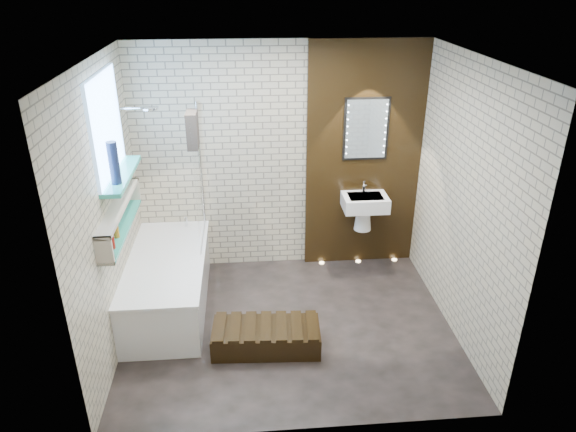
{
  "coord_description": "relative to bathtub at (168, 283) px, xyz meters",
  "views": [
    {
      "loc": [
        -0.38,
        -4.28,
        3.26
      ],
      "look_at": [
        0.0,
        0.15,
        1.15
      ],
      "focal_mm": 32.89,
      "sensor_mm": 36.0,
      "label": 1
    }
  ],
  "objects": [
    {
      "name": "ground",
      "position": [
        1.22,
        -0.45,
        -0.29
      ],
      "size": [
        3.2,
        3.2,
        0.0
      ],
      "primitive_type": "plane",
      "color": "black",
      "rests_on": "ground"
    },
    {
      "name": "room_shell",
      "position": [
        1.22,
        -0.45,
        1.01
      ],
      "size": [
        3.24,
        3.2,
        2.6
      ],
      "color": "#BAB094",
      "rests_on": "ground"
    },
    {
      "name": "walnut_panel",
      "position": [
        2.17,
        0.82,
        1.01
      ],
      "size": [
        1.3,
        0.06,
        2.6
      ],
      "primitive_type": "cube",
      "color": "black",
      "rests_on": "ground"
    },
    {
      "name": "clerestory_window",
      "position": [
        -0.34,
        -0.1,
        1.61
      ],
      "size": [
        0.18,
        1.0,
        0.94
      ],
      "color": "#7FADE0",
      "rests_on": "room_shell"
    },
    {
      "name": "display_niche",
      "position": [
        -0.31,
        -0.3,
        0.91
      ],
      "size": [
        0.14,
        1.3,
        0.26
      ],
      "color": "teal",
      "rests_on": "room_shell"
    },
    {
      "name": "bathtub",
      "position": [
        0.0,
        0.0,
        0.0
      ],
      "size": [
        0.79,
        1.74,
        0.7
      ],
      "color": "white",
      "rests_on": "ground"
    },
    {
      "name": "bath_screen",
      "position": [
        0.35,
        0.44,
        0.99
      ],
      "size": [
        0.01,
        0.78,
        1.4
      ],
      "primitive_type": "cube",
      "color": "white",
      "rests_on": "bathtub"
    },
    {
      "name": "towel",
      "position": [
        0.35,
        0.22,
        1.56
      ],
      "size": [
        0.1,
        0.27,
        0.35
      ],
      "primitive_type": "cube",
      "color": "#292521",
      "rests_on": "bath_screen"
    },
    {
      "name": "shower_head",
      "position": [
        -0.08,
        0.5,
        1.71
      ],
      "size": [
        0.18,
        0.18,
        0.02
      ],
      "primitive_type": "cylinder",
      "color": "silver",
      "rests_on": "room_shell"
    },
    {
      "name": "washbasin",
      "position": [
        2.17,
        0.62,
        0.5
      ],
      "size": [
        0.5,
        0.36,
        0.58
      ],
      "color": "white",
      "rests_on": "walnut_panel"
    },
    {
      "name": "led_mirror",
      "position": [
        2.17,
        0.78,
        1.36
      ],
      "size": [
        0.5,
        0.02,
        0.7
      ],
      "color": "black",
      "rests_on": "walnut_panel"
    },
    {
      "name": "walnut_step",
      "position": [
        0.98,
        -0.75,
        -0.18
      ],
      "size": [
        1.02,
        0.5,
        0.22
      ],
      "primitive_type": "cube",
      "rotation": [
        0.0,
        0.0,
        -0.06
      ],
      "color": "black",
      "rests_on": "ground"
    },
    {
      "name": "niche_bottles",
      "position": [
        -0.31,
        -0.64,
        0.87
      ],
      "size": [
        0.06,
        0.26,
        0.14
      ],
      "color": "maroon",
      "rests_on": "display_niche"
    },
    {
      "name": "sill_vases",
      "position": [
        -0.28,
        -0.35,
        1.45
      ],
      "size": [
        0.09,
        0.09,
        0.38
      ],
      "color": "#121B33",
      "rests_on": "clerestory_window"
    },
    {
      "name": "floor_uplights",
      "position": [
        2.17,
        0.75,
        -0.29
      ],
      "size": [
        0.96,
        0.06,
        0.01
      ],
      "color": "#FFD899",
      "rests_on": "ground"
    }
  ]
}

